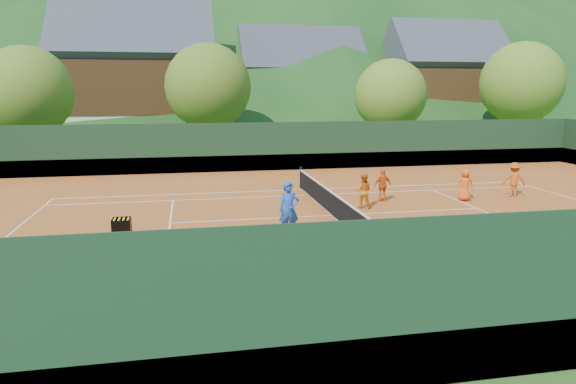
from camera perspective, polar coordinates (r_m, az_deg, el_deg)
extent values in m
plane|color=#295119|center=(20.79, 4.95, -2.65)|extent=(400.00, 400.00, 0.00)
cube|color=#B0511C|center=(20.79, 4.95, -2.62)|extent=(40.00, 24.00, 0.02)
imported|color=#1B4AB3|center=(17.47, 0.10, -1.99)|extent=(0.70, 0.46, 1.93)
imported|color=orange|center=(22.06, 8.36, 0.13)|extent=(0.89, 0.81, 1.50)
imported|color=orange|center=(23.51, 10.48, 0.73)|extent=(0.91, 0.48, 1.48)
imported|color=#FC5716|center=(24.63, 19.07, 0.77)|extent=(0.85, 0.71, 1.48)
imported|color=#D25212|center=(26.38, 23.81, 1.26)|extent=(1.21, 0.98, 1.63)
sphere|color=#C7E926|center=(15.29, 1.94, -7.60)|extent=(0.07, 0.07, 0.07)
sphere|color=#C7E926|center=(15.37, 5.49, -7.54)|extent=(0.07, 0.07, 0.07)
sphere|color=#C7E926|center=(13.55, -4.85, -10.18)|extent=(0.07, 0.07, 0.07)
sphere|color=#C7E926|center=(18.54, 20.81, -4.93)|extent=(0.07, 0.07, 0.07)
sphere|color=#C7E926|center=(18.74, -10.85, -4.21)|extent=(0.07, 0.07, 0.07)
sphere|color=#C7E926|center=(17.31, -9.27, -5.46)|extent=(0.07, 0.07, 0.07)
sphere|color=#C7E926|center=(14.44, -22.22, -9.64)|extent=(0.07, 0.07, 0.07)
sphere|color=#C7E926|center=(13.41, 9.35, -10.54)|extent=(0.07, 0.07, 0.07)
sphere|color=#C7E926|center=(16.39, 0.21, -6.27)|extent=(0.07, 0.07, 0.07)
sphere|color=#C7E926|center=(19.67, 16.16, -3.72)|extent=(0.07, 0.07, 0.07)
sphere|color=#C7E926|center=(19.00, 14.70, -4.17)|extent=(0.07, 0.07, 0.07)
sphere|color=#C7E926|center=(14.33, -7.14, -9.01)|extent=(0.07, 0.07, 0.07)
sphere|color=#C7E926|center=(13.61, -19.26, -10.71)|extent=(0.07, 0.07, 0.07)
sphere|color=#C7E926|center=(13.28, 10.59, -10.80)|extent=(0.07, 0.07, 0.07)
sphere|color=#C7E926|center=(18.87, -8.89, -4.03)|extent=(0.07, 0.07, 0.07)
sphere|color=#C7E926|center=(14.27, 0.13, -9.00)|extent=(0.07, 0.07, 0.07)
sphere|color=#C7E926|center=(13.50, -12.71, -10.52)|extent=(0.07, 0.07, 0.07)
sphere|color=#C7E926|center=(15.70, 1.45, -7.09)|extent=(0.07, 0.07, 0.07)
sphere|color=#C7E926|center=(20.11, 23.43, -3.89)|extent=(0.07, 0.07, 0.07)
sphere|color=#C7E926|center=(15.91, 0.29, -6.83)|extent=(0.07, 0.07, 0.07)
sphere|color=#C7E926|center=(11.71, 1.72, -13.73)|extent=(0.07, 0.07, 0.07)
sphere|color=#C7E926|center=(13.60, 21.63, -10.89)|extent=(0.07, 0.07, 0.07)
sphere|color=#C7E926|center=(18.60, 18.87, -4.75)|extent=(0.07, 0.07, 0.07)
sphere|color=#C7E926|center=(11.94, 8.96, -13.37)|extent=(0.07, 0.07, 0.07)
sphere|color=#C7E926|center=(17.69, -17.00, -5.45)|extent=(0.07, 0.07, 0.07)
sphere|color=#C7E926|center=(13.74, 16.23, -10.30)|extent=(0.07, 0.07, 0.07)
sphere|color=#C7E926|center=(16.29, 17.64, -6.94)|extent=(0.07, 0.07, 0.07)
cube|color=white|center=(20.99, -28.13, -3.78)|extent=(0.06, 10.97, 0.00)
cube|color=silver|center=(15.79, 10.44, -7.28)|extent=(23.77, 0.06, 0.00)
cube|color=white|center=(25.98, 1.65, 0.27)|extent=(23.77, 0.06, 0.00)
cube|color=white|center=(17.01, 8.76, -5.86)|extent=(23.77, 0.06, 0.00)
cube|color=white|center=(24.67, 2.35, -0.33)|extent=(23.77, 0.06, 0.00)
cube|color=white|center=(20.04, -12.97, -3.37)|extent=(0.06, 8.23, 0.00)
cube|color=white|center=(23.33, 20.26, -1.72)|extent=(0.06, 8.23, 0.00)
cube|color=white|center=(20.78, 4.95, -2.59)|extent=(12.80, 0.06, 0.00)
cube|color=white|center=(20.78, 4.95, -2.59)|extent=(0.06, 10.97, 0.00)
cube|color=black|center=(20.68, 4.98, -1.39)|extent=(0.03, 11.97, 0.90)
cube|color=white|center=(20.58, 5.00, -0.11)|extent=(0.05, 11.97, 0.06)
cylinder|color=black|center=(15.19, 11.20, -5.90)|extent=(0.10, 0.10, 1.10)
cylinder|color=black|center=(26.36, 1.42, 1.64)|extent=(0.10, 0.10, 1.10)
cube|color=black|center=(32.07, -0.88, 5.10)|extent=(40.00, 0.05, 3.00)
cube|color=#1A5D25|center=(32.19, -0.88, 3.33)|extent=(40.40, 0.05, 1.00)
cube|color=black|center=(9.90, 24.77, -10.44)|extent=(40.00, 0.05, 3.00)
cube|color=#1A5E2B|center=(10.30, 24.29, -15.63)|extent=(40.40, 0.05, 1.00)
cylinder|color=black|center=(16.95, -18.93, -5.46)|extent=(0.02, 0.02, 0.55)
cylinder|color=black|center=(16.88, -17.08, -5.41)|extent=(0.02, 0.02, 0.55)
cylinder|color=black|center=(17.47, -18.69, -4.94)|extent=(0.02, 0.02, 0.55)
cylinder|color=black|center=(17.40, -16.89, -4.89)|extent=(0.02, 0.02, 0.55)
cube|color=black|center=(17.10, -17.96, -4.29)|extent=(0.55, 0.55, 0.02)
cube|color=black|center=(16.78, -18.11, -3.80)|extent=(0.55, 0.02, 0.45)
cube|color=black|center=(17.31, -17.90, -3.33)|extent=(0.55, 0.02, 0.45)
cube|color=black|center=(17.08, -18.92, -3.59)|extent=(0.02, 0.55, 0.45)
cube|color=black|center=(17.01, -17.08, -3.53)|extent=(0.02, 0.55, 0.45)
sphere|color=#CCE526|center=(16.83, -18.82, -3.13)|extent=(0.07, 0.07, 0.07)
sphere|color=#CCE526|center=(16.96, -18.76, -3.01)|extent=(0.07, 0.07, 0.07)
sphere|color=#CCE526|center=(17.09, -18.70, -2.90)|extent=(0.07, 0.07, 0.07)
sphere|color=#CCE526|center=(17.22, -18.64, -2.79)|extent=(0.07, 0.07, 0.07)
sphere|color=#CCE526|center=(16.81, -18.35, -3.11)|extent=(0.07, 0.07, 0.07)
sphere|color=#CCE526|center=(16.94, -18.30, -3.00)|extent=(0.07, 0.07, 0.07)
sphere|color=#CCE526|center=(17.07, -18.24, -2.89)|extent=(0.07, 0.07, 0.07)
sphere|color=#CCE526|center=(17.20, -18.19, -2.78)|extent=(0.07, 0.07, 0.07)
sphere|color=#CCE526|center=(16.79, -17.89, -3.10)|extent=(0.07, 0.07, 0.07)
sphere|color=#CCE526|center=(16.92, -17.84, -2.99)|extent=(0.07, 0.07, 0.07)
sphere|color=#CCE526|center=(17.05, -17.79, -2.87)|extent=(0.07, 0.07, 0.07)
sphere|color=#CCE526|center=(17.19, -17.73, -2.76)|extent=(0.07, 0.07, 0.07)
sphere|color=#CCE526|center=(16.77, -17.43, -3.09)|extent=(0.07, 0.07, 0.07)
sphere|color=#CCE526|center=(16.91, -17.38, -2.97)|extent=(0.07, 0.07, 0.07)
sphere|color=#CCE526|center=(17.04, -17.33, -2.86)|extent=(0.07, 0.07, 0.07)
sphere|color=#CCE526|center=(17.17, -17.28, -2.75)|extent=(0.07, 0.07, 0.07)
cube|color=beige|center=(49.71, -16.16, 6.79)|extent=(12.00, 9.00, 2.88)
cube|color=#361E0E|center=(49.58, -16.40, 11.03)|extent=(12.24, 9.18, 4.48)
cube|color=#424149|center=(49.67, -16.58, 14.30)|extent=(13.80, 9.93, 9.93)
cube|color=beige|center=(54.76, 1.28, 7.43)|extent=(11.00, 8.00, 2.52)
cube|color=#391B0F|center=(54.63, 1.29, 10.80)|extent=(11.22, 8.16, 3.92)
cube|color=#3E3E46|center=(54.67, 1.30, 13.48)|extent=(12.65, 8.82, 8.82)
cube|color=beige|center=(55.74, 16.51, 7.13)|extent=(10.00, 8.00, 2.70)
cube|color=#38210F|center=(55.62, 16.71, 10.67)|extent=(10.20, 8.16, 4.20)
cube|color=#414149|center=(55.67, 16.87, 13.45)|extent=(11.50, 8.82, 8.82)
cylinder|color=#3F2619|center=(38.98, -26.51, 4.77)|extent=(0.36, 0.36, 2.70)
sphere|color=#466F1D|center=(38.81, -26.98, 9.94)|extent=(6.00, 6.00, 6.00)
cylinder|color=#422B1A|center=(39.58, -8.68, 6.05)|extent=(0.36, 0.36, 2.88)
sphere|color=#446B1C|center=(39.42, -8.85, 11.50)|extent=(6.40, 6.40, 6.40)
cylinder|color=#432C1A|center=(41.60, 11.14, 5.97)|extent=(0.36, 0.36, 2.52)
sphere|color=#4B771F|center=(41.43, 11.31, 10.50)|extent=(5.60, 5.60, 5.60)
cylinder|color=#3F2719|center=(48.21, 24.12, 6.23)|extent=(0.36, 0.36, 3.06)
sphere|color=#497820|center=(48.09, 24.51, 10.97)|extent=(6.80, 6.80, 6.80)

